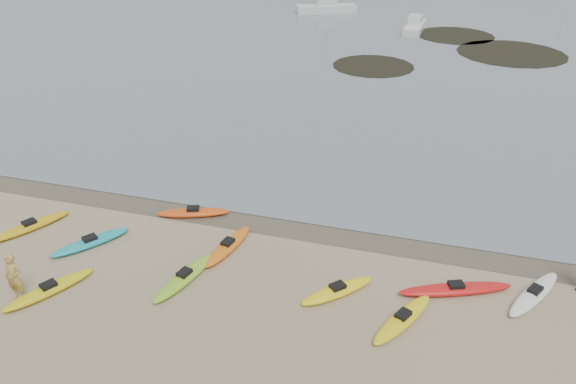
% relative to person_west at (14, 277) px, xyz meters
% --- Properties ---
extents(ground, '(600.00, 600.00, 0.00)m').
position_rel_person_west_xyz_m(ground, '(8.00, 8.01, -0.96)').
color(ground, tan).
rests_on(ground, ground).
extents(wet_sand, '(60.00, 60.00, 0.00)m').
position_rel_person_west_xyz_m(wet_sand, '(8.00, 7.71, -0.96)').
color(wet_sand, brown).
rests_on(wet_sand, ground).
extents(kayaks, '(23.38, 9.30, 0.34)m').
position_rel_person_west_xyz_m(kayaks, '(7.41, 3.99, -0.79)').
color(kayaks, '#90D129').
rests_on(kayaks, ground).
extents(person_west, '(0.70, 0.46, 1.93)m').
position_rel_person_west_xyz_m(person_west, '(0.00, 0.00, 0.00)').
color(person_west, tan).
rests_on(person_west, ground).
extents(kelp_mats, '(19.59, 20.40, 0.04)m').
position_rel_person_west_xyz_m(kelp_mats, '(15.08, 41.12, -0.94)').
color(kelp_mats, black).
rests_on(kelp_mats, water).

